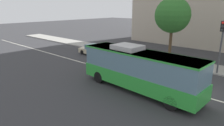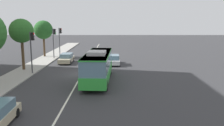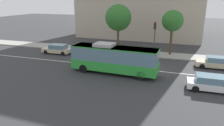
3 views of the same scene
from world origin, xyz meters
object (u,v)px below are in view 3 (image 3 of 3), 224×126
sedan_beige (57,49)px  traffic_light_far_corner (155,33)px  transit_bus (114,58)px  street_tree_kerbside_right (173,21)px  sedan_beige_ahead (216,62)px  street_tree_kerbside_centre (118,18)px  sedan_white (212,83)px

sedan_beige → traffic_light_far_corner: size_ratio=0.87×
transit_bus → street_tree_kerbside_right: 12.20m
sedan_beige_ahead → traffic_light_far_corner: traffic_light_far_corner is taller
street_tree_kerbside_right → street_tree_kerbside_centre: bearing=177.2°
sedan_beige_ahead → traffic_light_far_corner: (-7.97, 2.56, 2.84)m
street_tree_kerbside_right → sedan_beige_ahead: bearing=-38.7°
sedan_beige → sedan_white: 22.58m
sedan_beige → transit_bus: bearing=151.2°
sedan_white → street_tree_kerbside_centre: street_tree_kerbside_centre is taller
transit_bus → sedan_beige: size_ratio=2.22×
street_tree_kerbside_centre → street_tree_kerbside_right: street_tree_kerbside_centre is taller
sedan_white → street_tree_kerbside_right: bearing=109.5°
sedan_beige_ahead → street_tree_kerbside_right: bearing=-38.6°
sedan_beige → sedan_beige_ahead: 22.67m
street_tree_kerbside_centre → sedan_beige_ahead: bearing=-19.5°
transit_bus → sedan_white: transit_bus is taller
traffic_light_far_corner → street_tree_kerbside_centre: 6.87m
transit_bus → sedan_beige: (-11.18, 5.78, -1.09)m
transit_bus → traffic_light_far_corner: 9.09m
street_tree_kerbside_centre → street_tree_kerbside_right: (8.41, -0.41, -0.21)m
street_tree_kerbside_centre → traffic_light_far_corner: bearing=-21.6°
sedan_beige_ahead → street_tree_kerbside_right: 8.57m
transit_bus → traffic_light_far_corner: size_ratio=1.94×
transit_bus → sedan_white: size_ratio=2.24×
traffic_light_far_corner → street_tree_kerbside_right: size_ratio=0.77×
sedan_beige_ahead → traffic_light_far_corner: size_ratio=0.87×
street_tree_kerbside_right → traffic_light_far_corner: bearing=-138.0°
transit_bus → street_tree_kerbside_centre: (-2.65, 10.63, 3.57)m
transit_bus → sedan_beige: bearing=155.3°
transit_bus → traffic_light_far_corner: (3.51, 8.19, 1.75)m
sedan_beige_ahead → street_tree_kerbside_right: (-5.72, 4.58, 4.44)m
traffic_light_far_corner → sedan_beige: bearing=-77.3°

